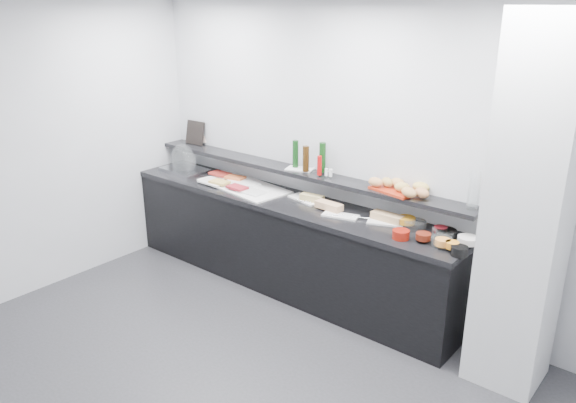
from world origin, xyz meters
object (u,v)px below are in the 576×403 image
Objects in this scene: carafe at (474,191)px; condiment_tray at (300,169)px; bread_tray at (396,190)px; cloche_base at (185,170)px; framed_print at (195,133)px; sandwich_plate_mid at (340,216)px.

condiment_tray is at bearing 179.86° from carafe.
bread_tray is at bearing -16.29° from condiment_tray.
cloche_base is 1.91× the size of framed_print.
cloche_base is 1.27× the size of bread_tray.
framed_print is at bearing 179.03° from carafe.
condiment_tray is at bearing -167.44° from bread_tray.
cloche_base is 0.45m from framed_print.
sandwich_plate_mid is 1.04× the size of carafe.
carafe is at bearing 10.32° from bread_tray.
carafe is at bearing -2.19° from sandwich_plate_mid.
carafe reaches higher than sandwich_plate_mid.
carafe is (1.69, -0.00, 0.14)m from condiment_tray.
bread_tray is at bearing 178.51° from carafe.
bread_tray is (1.02, 0.01, 0.00)m from condiment_tray.
condiment_tray is 0.85× the size of carafe.
condiment_tray is (1.53, -0.05, -0.12)m from framed_print.
bread_tray is (2.55, -0.04, -0.12)m from framed_print.
carafe is (0.67, -0.02, 0.14)m from bread_tray.
cloche_base is at bearing -74.74° from framed_print.
cloche_base is at bearing -163.18° from bread_tray.
bread_tray is (2.47, 0.22, 0.24)m from cloche_base.
cloche_base is 1.66× the size of carafe.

